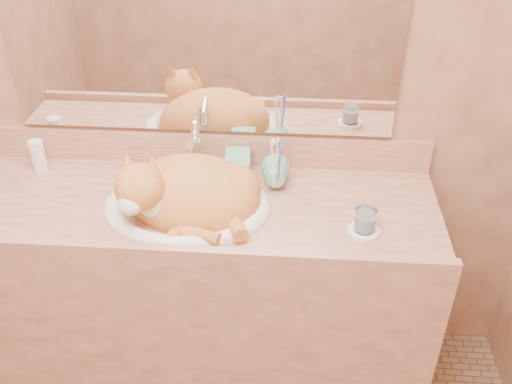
# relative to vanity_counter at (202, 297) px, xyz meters

# --- Properties ---
(wall_back) EXTENTS (2.40, 0.02, 2.50)m
(wall_back) POSITION_rel_vanity_counter_xyz_m (0.00, 0.28, 0.82)
(wall_back) COLOR brown
(wall_back) RESTS_ON ground
(vanity_counter) EXTENTS (1.60, 0.55, 0.85)m
(vanity_counter) POSITION_rel_vanity_counter_xyz_m (0.00, 0.00, 0.00)
(vanity_counter) COLOR #935542
(vanity_counter) RESTS_ON floor
(mirror) EXTENTS (1.30, 0.02, 0.80)m
(mirror) POSITION_rel_vanity_counter_xyz_m (0.00, 0.26, 0.97)
(mirror) COLOR white
(mirror) RESTS_ON wall_back
(sink_basin) EXTENTS (0.57, 0.49, 0.17)m
(sink_basin) POSITION_rel_vanity_counter_xyz_m (-0.02, -0.02, 0.51)
(sink_basin) COLOR white
(sink_basin) RESTS_ON vanity_counter
(faucet) EXTENTS (0.09, 0.14, 0.19)m
(faucet) POSITION_rel_vanity_counter_xyz_m (-0.02, 0.18, 0.52)
(faucet) COLOR white
(faucet) RESTS_ON vanity_counter
(cat) EXTENTS (0.48, 0.42, 0.24)m
(cat) POSITION_rel_vanity_counter_xyz_m (-0.02, -0.03, 0.50)
(cat) COLOR #C0682C
(cat) RESTS_ON sink_basin
(soap_dispenser) EXTENTS (0.09, 0.10, 0.19)m
(soap_dispenser) POSITION_rel_vanity_counter_xyz_m (0.13, 0.11, 0.52)
(soap_dispenser) COLOR #6FB297
(soap_dispenser) RESTS_ON vanity_counter
(toothbrush_cup) EXTENTS (0.11, 0.11, 0.09)m
(toothbrush_cup) POSITION_rel_vanity_counter_xyz_m (0.26, 0.08, 0.47)
(toothbrush_cup) COLOR #6FB297
(toothbrush_cup) RESTS_ON vanity_counter
(toothbrushes) EXTENTS (0.03, 0.03, 0.21)m
(toothbrushes) POSITION_rel_vanity_counter_xyz_m (0.26, 0.08, 0.55)
(toothbrushes) COLOR white
(toothbrushes) RESTS_ON toothbrush_cup
(saucer) EXTENTS (0.10, 0.10, 0.01)m
(saucer) POSITION_rel_vanity_counter_xyz_m (0.54, -0.11, 0.43)
(saucer) COLOR white
(saucer) RESTS_ON vanity_counter
(water_glass) EXTENTS (0.06, 0.06, 0.08)m
(water_glass) POSITION_rel_vanity_counter_xyz_m (0.54, -0.11, 0.47)
(water_glass) COLOR silver
(water_glass) RESTS_ON saucer
(lotion_bottle) EXTENTS (0.05, 0.05, 0.12)m
(lotion_bottle) POSITION_rel_vanity_counter_xyz_m (-0.59, 0.16, 0.49)
(lotion_bottle) COLOR white
(lotion_bottle) RESTS_ON vanity_counter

